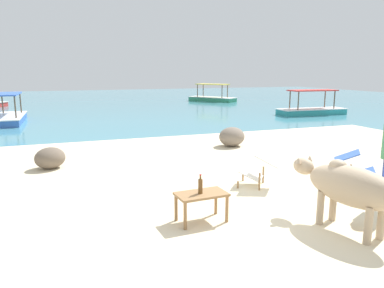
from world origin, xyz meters
name	(u,v)px	position (x,y,z in m)	size (l,w,h in m)	color
sand_beach	(236,209)	(0.00, 0.00, 0.02)	(18.00, 14.00, 0.04)	beige
water_surface	(95,103)	(0.00, 22.00, 0.00)	(60.00, 36.00, 0.03)	teal
cow	(349,186)	(1.08, -1.32, 0.70)	(0.80, 1.80, 1.00)	tan
low_bench_table	(201,198)	(-0.74, -0.31, 0.41)	(0.79, 0.49, 0.45)	olive
bottle	(200,186)	(-0.76, -0.32, 0.61)	(0.07, 0.07, 0.30)	brown
deck_chair_near	(259,167)	(0.97, 0.93, 0.42)	(0.93, 0.89, 0.68)	olive
deck_chair_far	(355,165)	(2.83, 0.39, 0.42)	(0.93, 0.90, 0.68)	olive
shore_rock_large	(50,158)	(-2.90, 3.81, 0.29)	(0.71, 0.61, 0.50)	#6B5B4C
shore_rock_medium	(232,137)	(2.24, 4.70, 0.33)	(0.83, 0.72, 0.58)	gray
boat_teal	(312,109)	(9.87, 10.85, 0.29)	(3.72, 1.31, 1.29)	teal
boat_blue	(10,116)	(-4.63, 12.96, 0.29)	(1.24, 3.70, 1.29)	#3866B7
boat_green	(212,98)	(8.39, 20.53, 0.29)	(3.01, 3.69, 1.29)	#338E66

